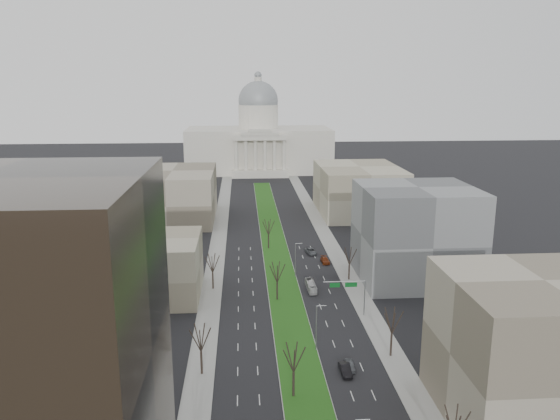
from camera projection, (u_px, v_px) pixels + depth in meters
name	position (u px, v px, depth m)	size (l,w,h in m)	color
ground	(275.00, 249.00, 165.67)	(600.00, 600.00, 0.00)	black
median	(275.00, 249.00, 164.67)	(8.00, 222.03, 0.20)	#999993
sidewalk_left	(213.00, 279.00, 140.18)	(5.00, 330.00, 0.15)	gray
sidewalk_right	(348.00, 275.00, 142.59)	(5.00, 330.00, 0.15)	gray
capitol	(259.00, 142.00, 307.16)	(80.00, 46.00, 55.00)	beige
building_beige_left	(144.00, 268.00, 127.82)	(26.00, 22.00, 14.00)	gray
building_tan_right	(536.00, 351.00, 79.98)	(26.00, 24.00, 22.00)	#786E5C
building_grey_right	(416.00, 233.00, 138.07)	(28.00, 26.00, 24.00)	#5D5F62
building_far_left	(173.00, 195.00, 200.04)	(30.00, 40.00, 18.00)	#786E5C
building_far_right	(359.00, 190.00, 209.70)	(30.00, 40.00, 18.00)	gray
tree_left_mid	(201.00, 337.00, 92.98)	(5.40, 5.40, 9.72)	black
tree_left_far	(212.00, 263.00, 131.85)	(5.28, 5.28, 9.50)	black
tree_right_mid	(392.00, 320.00, 99.19)	(5.52, 5.52, 9.94)	black
tree_right_far	(350.00, 256.00, 138.17)	(5.04, 5.04, 9.07)	black
tree_median_a	(294.00, 357.00, 86.26)	(5.40, 5.40, 9.72)	black
tree_median_b	(277.00, 272.00, 125.10)	(5.40, 5.40, 9.72)	black
tree_median_c	(268.00, 227.00, 163.93)	(5.40, 5.40, 9.72)	black
streetlamp_median_b	(317.00, 327.00, 101.72)	(1.90, 0.20, 9.16)	gray
streetlamp_median_c	(296.00, 259.00, 140.56)	(1.90, 0.20, 9.16)	gray
mast_arm_signs	(352.00, 290.00, 116.68)	(9.12, 0.24, 8.09)	gray
car_grey_near	(350.00, 365.00, 96.14)	(1.69, 4.21, 1.43)	#53565B
car_black	(345.00, 369.00, 94.61)	(1.70, 4.87, 1.60)	black
car_red	(325.00, 260.00, 152.62)	(2.07, 5.10, 1.48)	maroon
car_grey_far	(311.00, 251.00, 160.71)	(2.61, 5.66, 1.57)	#52555A
box_van	(311.00, 286.00, 132.42)	(1.84, 7.84, 2.18)	silver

